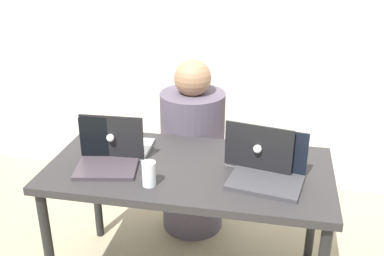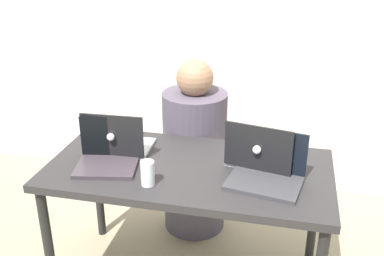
{
  "view_description": "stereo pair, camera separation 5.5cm",
  "coord_description": "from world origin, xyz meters",
  "px_view_note": "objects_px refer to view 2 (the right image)",
  "views": [
    {
      "loc": [
        0.41,
        -1.95,
        1.82
      ],
      "look_at": [
        0.0,
        0.07,
        0.92
      ],
      "focal_mm": 42.0,
      "sensor_mm": 36.0,
      "label": 1
    },
    {
      "loc": [
        0.46,
        -1.93,
        1.82
      ],
      "look_at": [
        0.0,
        0.07,
        0.92
      ],
      "focal_mm": 42.0,
      "sensor_mm": 36.0,
      "label": 2
    }
  ],
  "objects_px": {
    "laptop_front_right": "(267,171)",
    "water_glass_left": "(148,175)",
    "person_at_center": "(195,157)",
    "laptop_back_left": "(118,143)",
    "laptop_back_right": "(262,156)",
    "laptop_front_left": "(108,156)"
  },
  "relations": [
    {
      "from": "laptop_back_left",
      "to": "laptop_front_right",
      "type": "distance_m",
      "value": 0.81
    },
    {
      "from": "laptop_back_left",
      "to": "water_glass_left",
      "type": "relative_size",
      "value": 2.84
    },
    {
      "from": "laptop_front_right",
      "to": "laptop_front_left",
      "type": "xyz_separation_m",
      "value": [
        -0.79,
        -0.01,
        -0.0
      ]
    },
    {
      "from": "person_at_center",
      "to": "water_glass_left",
      "type": "bearing_deg",
      "value": 83.74
    },
    {
      "from": "laptop_front_right",
      "to": "water_glass_left",
      "type": "height_order",
      "value": "laptop_front_right"
    },
    {
      "from": "laptop_back_left",
      "to": "laptop_front_right",
      "type": "bearing_deg",
      "value": 168.04
    },
    {
      "from": "water_glass_left",
      "to": "laptop_back_right",
      "type": "bearing_deg",
      "value": 31.5
    },
    {
      "from": "laptop_back_left",
      "to": "laptop_back_right",
      "type": "distance_m",
      "value": 0.76
    },
    {
      "from": "laptop_back_right",
      "to": "person_at_center",
      "type": "bearing_deg",
      "value": -34.17
    },
    {
      "from": "person_at_center",
      "to": "water_glass_left",
      "type": "height_order",
      "value": "person_at_center"
    },
    {
      "from": "laptop_back_right",
      "to": "water_glass_left",
      "type": "relative_size",
      "value": 3.16
    },
    {
      "from": "laptop_front_right",
      "to": "laptop_back_right",
      "type": "distance_m",
      "value": 0.15
    },
    {
      "from": "laptop_back_left",
      "to": "laptop_front_left",
      "type": "distance_m",
      "value": 0.15
    },
    {
      "from": "laptop_back_left",
      "to": "laptop_front_left",
      "type": "xyz_separation_m",
      "value": [
        0.0,
        -0.15,
        -0.0
      ]
    },
    {
      "from": "person_at_center",
      "to": "laptop_back_right",
      "type": "bearing_deg",
      "value": 132.04
    },
    {
      "from": "laptop_front_right",
      "to": "laptop_back_right",
      "type": "relative_size",
      "value": 0.98
    },
    {
      "from": "laptop_back_left",
      "to": "laptop_back_right",
      "type": "height_order",
      "value": "laptop_back_right"
    },
    {
      "from": "laptop_front_left",
      "to": "laptop_back_left",
      "type": "bearing_deg",
      "value": 80.6
    },
    {
      "from": "laptop_back_right",
      "to": "laptop_back_left",
      "type": "bearing_deg",
      "value": 12.58
    },
    {
      "from": "laptop_back_right",
      "to": "laptop_front_left",
      "type": "distance_m",
      "value": 0.77
    },
    {
      "from": "laptop_front_right",
      "to": "laptop_front_left",
      "type": "relative_size",
      "value": 1.11
    },
    {
      "from": "laptop_back_left",
      "to": "laptop_front_right",
      "type": "xyz_separation_m",
      "value": [
        0.79,
        -0.13,
        -0.0
      ]
    }
  ]
}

